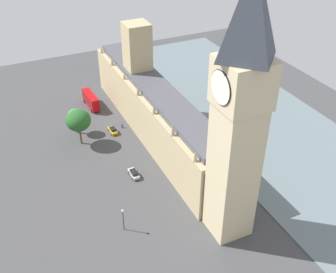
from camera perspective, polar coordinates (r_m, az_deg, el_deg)
name	(u,v)px	position (r m, az deg, el deg)	size (l,w,h in m)	color
ground_plane	(150,135)	(124.11, -2.46, 0.16)	(144.98, 144.98, 0.00)	#424244
river_thames	(244,111)	(138.54, 10.61, 3.53)	(43.45, 130.48, 0.25)	slate
parliament_building	(154,107)	(121.24, -1.95, 4.12)	(11.94, 74.98, 30.39)	tan
clock_tower	(239,112)	(77.13, 9.96, 3.45)	(9.30, 9.30, 58.87)	#CCBA8E
double_decker_bus_under_trees	(91,100)	(140.15, -10.74, 5.07)	(3.14, 10.63, 4.75)	#B20C0F
car_yellow_cab_corner	(113,130)	(125.95, -7.72, 0.89)	(1.92, 4.18, 1.74)	gold
car_silver_kerbside	(134,173)	(108.26, -4.82, -5.16)	(1.85, 4.57, 1.74)	#B7B7BC
pedestrian_trailing	(122,126)	(128.18, -6.43, 1.52)	(0.48, 0.58, 1.51)	navy
plane_tree_far_end	(75,115)	(125.13, -12.83, 2.91)	(4.54, 4.54, 8.18)	brown
plane_tree_by_river_gate	(78,121)	(119.08, -12.41, 2.19)	(7.19, 7.19, 10.92)	brown
street_lamp_near_tower	(123,216)	(92.10, -6.30, -10.96)	(0.56, 0.56, 6.06)	black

